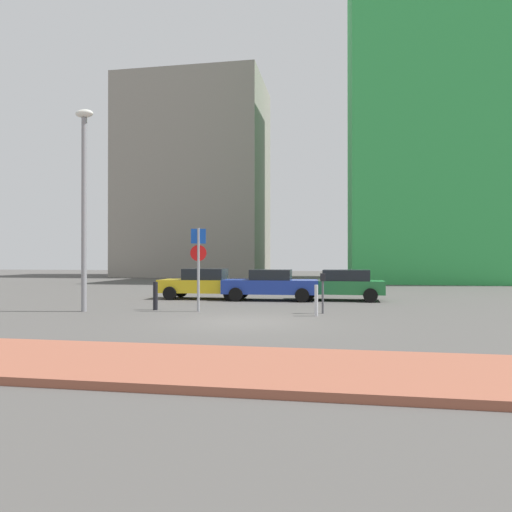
# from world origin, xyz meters

# --- Properties ---
(ground_plane) EXTENTS (120.00, 120.00, 0.00)m
(ground_plane) POSITION_xyz_m (0.00, 0.00, 0.00)
(ground_plane) COLOR #4C4947
(sidewalk_brick) EXTENTS (40.00, 3.14, 0.14)m
(sidewalk_brick) POSITION_xyz_m (0.00, -6.29, 0.07)
(sidewalk_brick) COLOR #93513D
(sidewalk_brick) RESTS_ON ground
(parked_car_yellow) EXTENTS (4.35, 2.05, 1.47)m
(parked_car_yellow) POSITION_xyz_m (-3.45, 7.83, 0.76)
(parked_car_yellow) COLOR gold
(parked_car_yellow) RESTS_ON ground
(parked_car_blue) EXTENTS (4.50, 2.00, 1.45)m
(parked_car_blue) POSITION_xyz_m (-0.17, 7.60, 0.75)
(parked_car_blue) COLOR #1E389E
(parked_car_blue) RESTS_ON ground
(parked_car_green) EXTENTS (4.19, 2.01, 1.44)m
(parked_car_green) POSITION_xyz_m (3.09, 8.12, 0.76)
(parked_car_green) COLOR #237238
(parked_car_green) RESTS_ON ground
(parking_sign_post) EXTENTS (0.59, 0.16, 3.11)m
(parking_sign_post) POSITION_xyz_m (-2.15, 2.48, 1.96)
(parking_sign_post) COLOR gray
(parking_sign_post) RESTS_ON ground
(parking_meter) EXTENTS (0.18, 0.14, 1.44)m
(parking_meter) POSITION_xyz_m (2.42, 2.62, 0.93)
(parking_meter) COLOR #4C4C51
(parking_meter) RESTS_ON ground
(street_lamp) EXTENTS (0.70, 0.36, 7.52)m
(street_lamp) POSITION_xyz_m (-6.35, 1.77, 4.39)
(street_lamp) COLOR gray
(street_lamp) RESTS_ON ground
(traffic_bollard_near) EXTENTS (0.18, 0.18, 1.08)m
(traffic_bollard_near) POSITION_xyz_m (-3.93, 2.71, 0.54)
(traffic_bollard_near) COLOR black
(traffic_bollard_near) RESTS_ON ground
(traffic_bollard_mid) EXTENTS (0.12, 0.12, 1.07)m
(traffic_bollard_mid) POSITION_xyz_m (2.23, 1.85, 0.53)
(traffic_bollard_mid) COLOR #B7B7BC
(traffic_bollard_mid) RESTS_ON ground
(building_colorful_midrise) EXTENTS (14.23, 17.02, 30.61)m
(building_colorful_midrise) POSITION_xyz_m (11.15, 30.49, 15.30)
(building_colorful_midrise) COLOR green
(building_colorful_midrise) RESTS_ON ground
(building_under_construction) EXTENTS (15.46, 10.92, 21.54)m
(building_under_construction) POSITION_xyz_m (-12.82, 36.46, 10.77)
(building_under_construction) COLOR gray
(building_under_construction) RESTS_ON ground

